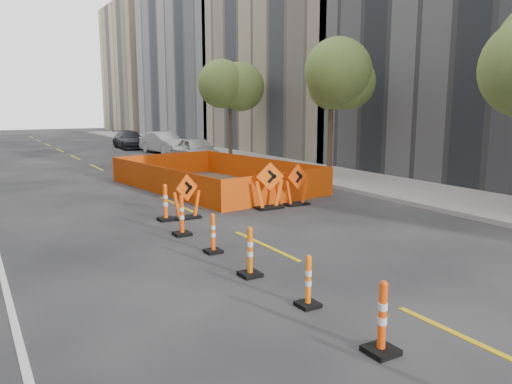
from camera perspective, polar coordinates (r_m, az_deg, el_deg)
ground_plane at (r=9.47m, az=14.00°, el=-11.76°), size 140.00×140.00×0.00m
sidewalk_right at (r=24.00m, az=9.47°, el=1.75°), size 4.00×90.00×0.15m
bld_right_c at (r=38.13m, az=7.63°, el=15.24°), size 12.00×16.00×14.00m
bld_right_d at (r=52.33m, az=-3.90°, el=17.16°), size 12.00×18.00×20.00m
bld_right_e at (r=69.01m, az=-10.91°, el=13.60°), size 12.00×14.00×16.00m
tree_r_b at (r=23.40m, az=8.63°, el=12.50°), size 2.80×2.80×5.95m
tree_r_c at (r=31.81m, az=-3.00°, el=11.90°), size 2.80×2.80×5.95m
channelizer_2 at (r=7.37m, az=14.24°, el=-13.71°), size 0.42×0.42×1.08m
channelizer_3 at (r=8.76m, az=6.00°, el=-10.07°), size 0.37×0.37×0.93m
channelizer_4 at (r=10.17m, az=-0.69°, el=-6.82°), size 0.41×0.41×1.04m
channelizer_5 at (r=11.80m, az=-4.94°, el=-4.71°), size 0.37×0.37×0.95m
channelizer_6 at (r=13.42m, az=-8.49°, el=-2.66°), size 0.43×0.43×1.09m
channelizer_7 at (r=15.20m, az=-10.31°, el=-1.18°), size 0.44×0.44×1.12m
chevron_sign_left at (r=15.36m, az=-7.93°, el=-0.50°), size 1.04×0.80×1.38m
chevron_sign_center at (r=16.64m, az=1.54°, el=0.74°), size 1.19×0.93×1.57m
chevron_sign_right at (r=17.29m, az=4.70°, el=0.84°), size 1.01×0.67×1.44m
safety_fence at (r=21.04m, az=-4.90°, el=1.99°), size 6.28×9.35×1.09m
parked_car_near at (r=30.05m, az=-6.79°, el=4.79°), size 2.10×4.61×1.53m
parked_car_mid at (r=36.29m, az=-10.49°, el=5.57°), size 2.30×4.80×1.52m
parked_car_far at (r=41.00m, az=-14.24°, el=5.81°), size 2.03×4.75×1.36m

